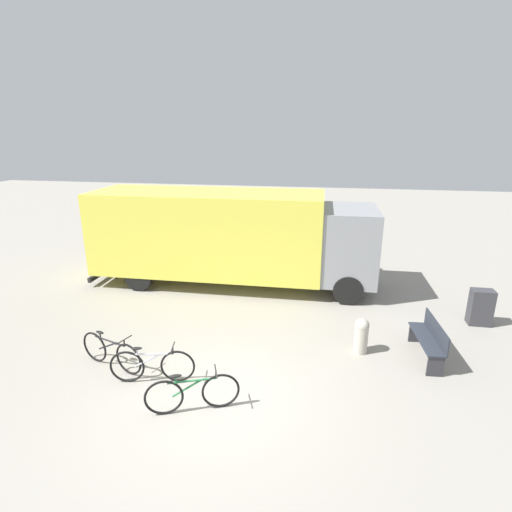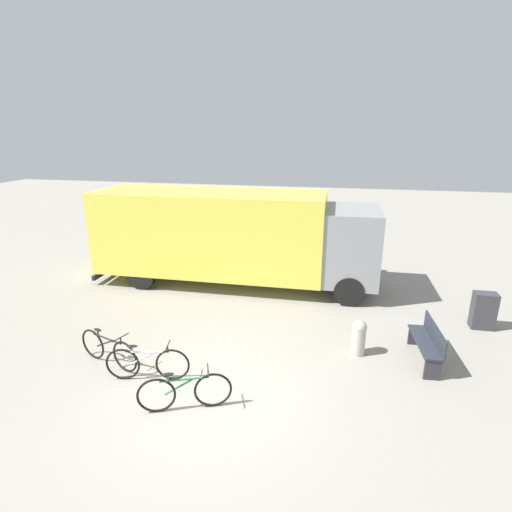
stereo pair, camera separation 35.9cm
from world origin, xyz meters
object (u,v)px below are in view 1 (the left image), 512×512
Objects in this scene: park_bench at (430,338)px; bicycle_middle at (152,365)px; delivery_truck at (229,234)px; utility_box at (481,307)px; bicycle_near at (111,352)px; bollard_near_bench at (361,334)px; bicycle_far at (192,393)px.

park_bench is 0.91× the size of bicycle_middle.
utility_box is at bearing -14.48° from delivery_truck.
bollard_near_bench is (5.39, 1.58, 0.08)m from bicycle_near.
delivery_truck is 6.80m from park_bench.
bollard_near_bench is at bearing 86.00° from park_bench.
delivery_truck is at bearing 76.55° from bicycle_far.
park_bench is 5.38m from bicycle_far.
bicycle_middle is 1.05× the size of bicycle_far.
delivery_truck is 5.87× the size of park_bench.
park_bench is 0.95× the size of bicycle_far.
bicycle_far is at bearing 115.21° from park_bench.
bicycle_near is 5.61m from bollard_near_bench.
delivery_truck reaches higher than bicycle_near.
bollard_near_bench reaches higher than bicycle_far.
utility_box reaches higher than bicycle_near.
utility_box is at bearing 16.48° from bicycle_middle.
delivery_truck is 5.60× the size of bicycle_far.
bicycle_middle is (-5.78, -1.92, -0.12)m from park_bench.
bollard_near_bench is (4.03, -3.78, -1.24)m from delivery_truck.
bicycle_far is at bearing -83.12° from delivery_truck.
bicycle_near is 9.31m from utility_box.
bicycle_near is at bearing -104.75° from delivery_truck.
bicycle_near is 1.70× the size of utility_box.
bicycle_middle is 2.02× the size of bollard_near_bench.
bicycle_middle is at bearing -155.89° from bollard_near_bench.
bicycle_far is at bearing -44.14° from bicycle_middle.
delivery_truck is 9.42× the size of utility_box.
park_bench is at bearing -130.96° from utility_box.
park_bench reaches higher than bicycle_middle.
park_bench is 1.84× the size of bollard_near_bench.
delivery_truck is 10.81× the size of bollard_near_bench.
bicycle_near is 0.97× the size of bicycle_middle.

